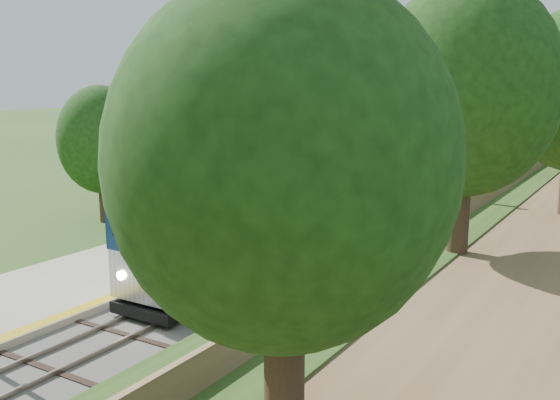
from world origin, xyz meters
The scene contains 9 objects.
trackbed centered at (2.00, 60.00, 0.07)m, with size 9.50×170.00×0.28m.
platform centered at (-5.20, 16.00, 0.19)m, with size 6.40×68.00×0.38m, color #A19A82.
yellow_stripe centered at (-2.35, 16.00, 0.39)m, with size 0.55×68.00×0.01m, color gold.
station_building centered at (-14.00, 30.00, 4.09)m, with size 8.60×6.60×8.00m.
signal_gantry centered at (2.47, 54.99, 4.82)m, with size 8.40×0.38×6.20m.
trees_behind_platform centered at (-11.17, 20.67, 4.53)m, with size 7.82×53.32×7.21m.
train centered at (0.00, 51.78, 2.14)m, with size 2.81×93.53×4.12m.
lamppost_far centered at (-3.77, 9.81, 2.16)m, with size 0.39×0.39×3.98m.
signal_farside centered at (6.20, 19.28, 3.99)m, with size 0.35×0.28×6.33m.
Camera 1 is at (14.80, -8.82, 8.30)m, focal length 40.00 mm.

